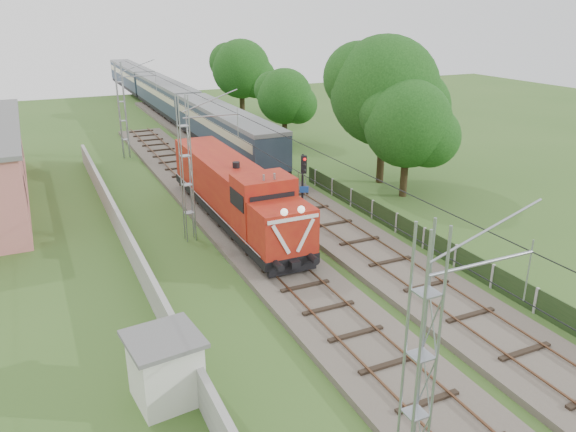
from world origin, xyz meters
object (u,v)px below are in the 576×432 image
coach_rake (165,94)px  locomotive (234,191)px  relay_hut (166,368)px  signal_post (303,179)px

coach_rake → locomotive: bearing=-97.5°
locomotive → coach_rake: (5.00, 38.01, 0.28)m
coach_rake → relay_hut: 53.33m
locomotive → coach_rake: locomotive is taller
locomotive → signal_post: size_ratio=3.55×
signal_post → coach_rake: bearing=87.5°
signal_post → relay_hut: 15.62m
coach_rake → relay_hut: coach_rake is taller
coach_rake → signal_post: bearing=-92.5°
locomotive → relay_hut: (-7.40, -13.85, -0.96)m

